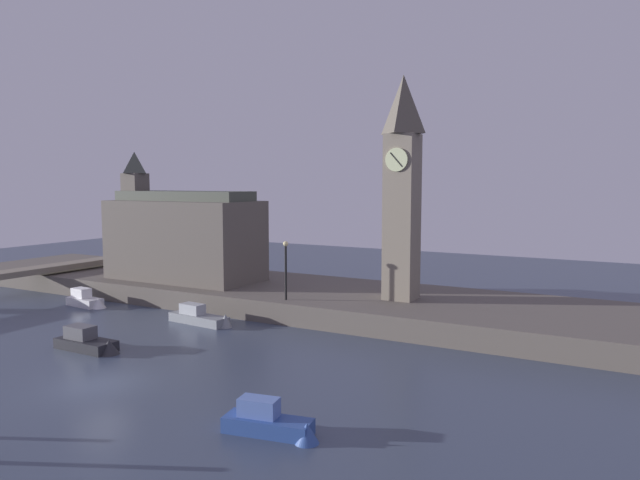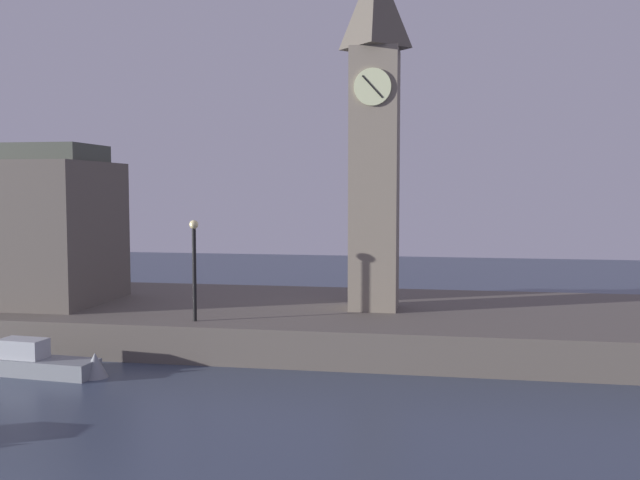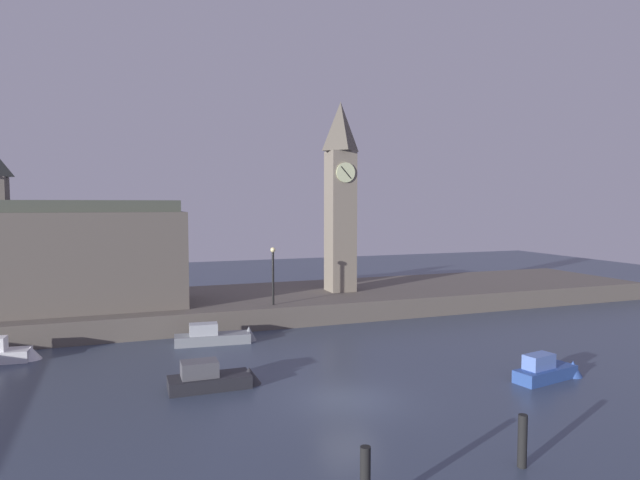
{
  "view_description": "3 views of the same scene",
  "coord_description": "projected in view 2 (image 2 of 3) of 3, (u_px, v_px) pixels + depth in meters",
  "views": [
    {
      "loc": [
        22.61,
        -19.14,
        9.62
      ],
      "look_at": [
        3.51,
        15.12,
        5.8
      ],
      "focal_mm": 33.52,
      "sensor_mm": 36.0,
      "label": 1
    },
    {
      "loc": [
        10.56,
        -11.66,
        6.81
      ],
      "look_at": [
        6.03,
        14.27,
        4.92
      ],
      "focal_mm": 39.71,
      "sensor_mm": 36.0,
      "label": 2
    },
    {
      "loc": [
        -9.25,
        -21.48,
        8.62
      ],
      "look_at": [
        4.1,
        14.82,
        6.05
      ],
      "focal_mm": 30.47,
      "sensor_mm": 36.0,
      "label": 3
    }
  ],
  "objects": [
    {
      "name": "far_embankment",
      "position": [
        215.0,
        318.0,
        33.35
      ],
      "size": [
        70.0,
        12.0,
        1.5
      ],
      "primitive_type": "cube",
      "color": "#5B544C",
      "rests_on": "ground"
    },
    {
      "name": "streetlamp",
      "position": [
        194.0,
        259.0,
        28.32
      ],
      "size": [
        0.36,
        0.36,
        4.08
      ],
      "color": "black",
      "rests_on": "far_embankment"
    },
    {
      "name": "boat_cruiser_grey",
      "position": [
        49.0,
        364.0,
        25.89
      ],
      "size": [
        5.26,
        1.71,
        1.55
      ],
      "color": "gray",
      "rests_on": "ground"
    },
    {
      "name": "clock_tower",
      "position": [
        375.0,
        128.0,
        30.86
      ],
      "size": [
        2.28,
        2.32,
        15.33
      ],
      "color": "slate",
      "rests_on": "far_embankment"
    }
  ]
}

